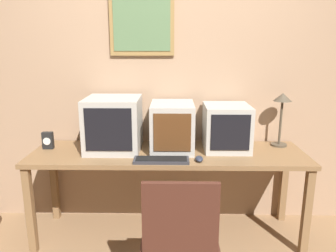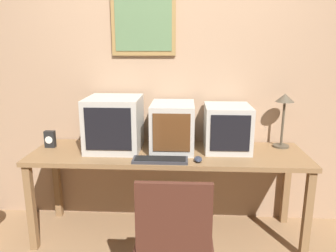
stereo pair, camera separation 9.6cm
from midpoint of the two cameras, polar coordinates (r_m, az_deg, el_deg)
The scene contains 10 objects.
wall_back at distance 2.86m, azimuth 1.32°, elevation 8.64°, with size 8.00×0.08×2.60m.
desk at distance 2.65m, azimuth 1.04°, elevation -6.06°, with size 2.18×0.62×0.74m.
monitor_left at distance 2.68m, azimuth -8.32°, elevation 0.45°, with size 0.43×0.45×0.43m.
monitor_center at distance 2.64m, azimuth 1.86°, elevation -0.10°, with size 0.34×0.44×0.38m.
monitor_right at distance 2.69m, azimuth 11.26°, elevation -0.30°, with size 0.36×0.40×0.36m.
keyboard_main at distance 2.41m, azimuth -0.22°, elevation -5.93°, with size 0.41×0.14×0.03m.
mouse_near_keyboard at distance 2.43m, azimuth 6.40°, elevation -5.77°, with size 0.06×0.11×0.03m.
desk_clock at distance 2.88m, azimuth -18.97°, elevation -2.19°, with size 0.08×0.05×0.14m.
desk_lamp at distance 2.85m, azimuth 20.50°, elevation 3.08°, with size 0.15×0.15×0.45m.
office_chair at distance 2.07m, azimuth 2.53°, elevation -20.85°, with size 0.46×0.46×0.88m.
Camera 2 is at (0.13, -1.66, 1.57)m, focal length 35.00 mm.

